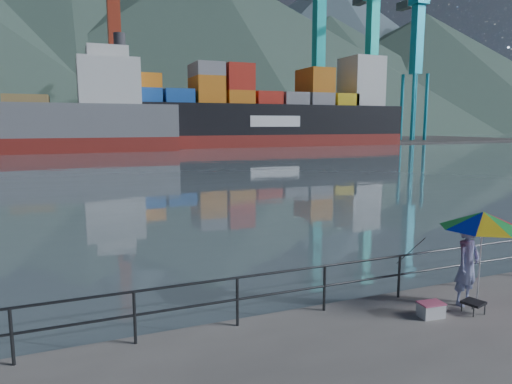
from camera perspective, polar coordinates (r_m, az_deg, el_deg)
harbor_water at (r=136.58m, az=-20.75°, el=6.28°), size 500.00×280.00×0.00m
far_dock at (r=100.51m, az=-14.38°, el=5.96°), size 200.00×40.00×0.40m
guardrail at (r=9.71m, az=3.34°, el=-12.59°), size 22.00×0.06×1.03m
mountains at (r=220.70m, az=-11.36°, el=16.57°), size 600.00×332.80×80.00m
port_cranes at (r=97.71m, az=-1.20°, el=15.56°), size 116.00×28.00×38.40m
container_stacks at (r=107.00m, az=-1.34°, el=8.01°), size 58.00×5.40×7.80m
fisherman at (r=11.28m, az=24.90°, el=-8.25°), size 0.74×0.57×1.83m
beach_umbrella at (r=10.95m, az=26.50°, el=-3.16°), size 2.08×2.08×2.15m
folding_stool at (r=11.08m, az=25.51°, el=-12.83°), size 0.49×0.49×0.26m
cooler_bag at (r=10.54m, az=21.01°, el=-13.64°), size 0.52×0.37×0.28m
fishing_rod at (r=12.21m, az=18.49°, el=-11.14°), size 0.49×1.50×1.10m
container_ship at (r=89.64m, az=2.14°, el=9.68°), size 57.12×9.52×18.10m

